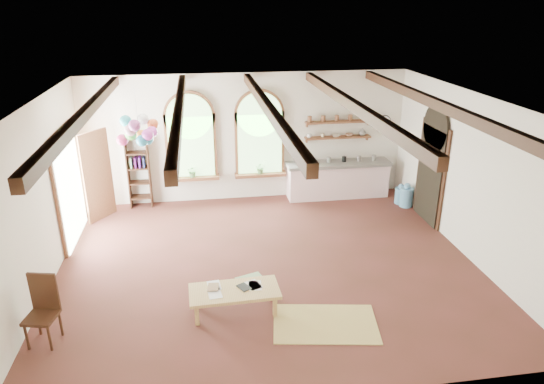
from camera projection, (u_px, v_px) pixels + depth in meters
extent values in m
plane|color=brown|center=(268.00, 264.00, 9.48)|extent=(8.00, 8.00, 0.00)
cube|color=brown|center=(191.00, 147.00, 11.90)|extent=(1.24, 0.08, 1.64)
cylinder|color=brown|center=(189.00, 117.00, 11.62)|extent=(1.24, 0.08, 1.24)
cube|color=#86C274|center=(191.00, 147.00, 11.86)|extent=(1.10, 0.04, 1.50)
cube|color=brown|center=(193.00, 178.00, 12.11)|extent=(1.30, 0.28, 0.08)
cube|color=brown|center=(260.00, 144.00, 12.14)|extent=(1.24, 0.08, 1.64)
cylinder|color=brown|center=(259.00, 114.00, 11.86)|extent=(1.24, 0.08, 1.24)
cube|color=#86C274|center=(260.00, 144.00, 12.10)|extent=(1.10, 0.04, 1.50)
cube|color=brown|center=(260.00, 175.00, 12.35)|extent=(1.30, 0.28, 0.08)
cube|color=brown|center=(69.00, 188.00, 10.14)|extent=(0.10, 1.90, 2.50)
cube|color=black|center=(430.00, 175.00, 11.01)|extent=(0.10, 1.30, 2.40)
cube|color=silver|center=(338.00, 181.00, 12.58)|extent=(2.60, 0.55, 0.86)
cube|color=gray|center=(338.00, 164.00, 12.41)|extent=(2.68, 0.62, 0.08)
cube|color=brown|center=(338.00, 137.00, 12.33)|extent=(1.70, 0.24, 0.04)
cube|color=brown|center=(339.00, 122.00, 12.18)|extent=(1.70, 0.24, 0.04)
cylinder|color=black|center=(385.00, 121.00, 12.44)|extent=(0.32, 0.04, 0.32)
cube|color=#3B2012|center=(128.00, 173.00, 11.77)|extent=(0.03, 0.32, 1.80)
cube|color=#3B2012|center=(149.00, 171.00, 11.84)|extent=(0.03, 0.32, 1.80)
cube|color=tan|center=(234.00, 291.00, 7.90)|extent=(1.49, 0.72, 0.05)
cube|color=tan|center=(197.00, 315.00, 7.65)|extent=(0.07, 0.07, 0.37)
cube|color=tan|center=(275.00, 306.00, 7.87)|extent=(0.07, 0.07, 0.37)
cube|color=tan|center=(196.00, 298.00, 8.09)|extent=(0.07, 0.07, 0.37)
cube|color=tan|center=(270.00, 290.00, 8.30)|extent=(0.07, 0.07, 0.37)
cube|color=#3B2012|center=(41.00, 317.00, 7.16)|extent=(0.51, 0.51, 0.05)
cube|color=#3B2012|center=(44.00, 292.00, 7.22)|extent=(0.43, 0.13, 0.63)
cube|color=tan|center=(325.00, 323.00, 7.73)|extent=(1.79, 1.27, 0.02)
cube|color=gray|center=(252.00, 283.00, 8.78)|extent=(0.61, 0.61, 0.08)
cylinder|color=#5E9ECB|center=(400.00, 196.00, 12.23)|extent=(0.27, 0.27, 0.41)
sphere|color=#5E9ECB|center=(401.00, 187.00, 12.14)|extent=(0.14, 0.14, 0.14)
cylinder|color=#5E9ECB|center=(406.00, 197.00, 12.04)|extent=(0.32, 0.32, 0.48)
sphere|color=#5E9ECB|center=(408.00, 186.00, 11.93)|extent=(0.17, 0.17, 0.17)
cylinder|color=silver|center=(136.00, 109.00, 9.67)|extent=(0.01, 0.01, 0.85)
sphere|color=#2B96BB|center=(148.00, 139.00, 9.87)|extent=(0.24, 0.24, 0.24)
sphere|color=#E04AD3|center=(152.00, 132.00, 9.92)|extent=(0.24, 0.24, 0.24)
sphere|color=#E35E2F|center=(153.00, 124.00, 10.02)|extent=(0.24, 0.24, 0.24)
sphere|color=white|center=(143.00, 119.00, 9.92)|extent=(0.24, 0.24, 0.24)
sphere|color=orange|center=(142.00, 135.00, 10.14)|extent=(0.24, 0.24, 0.24)
sphere|color=#439E7B|center=(134.00, 129.00, 10.12)|extent=(0.24, 0.24, 0.24)
sphere|color=#C75E9F|center=(132.00, 126.00, 9.90)|extent=(0.24, 0.24, 0.24)
sphere|color=#2DB4C3|center=(126.00, 121.00, 9.80)|extent=(0.24, 0.24, 0.24)
sphere|color=#D72F72|center=(122.00, 140.00, 9.80)|extent=(0.24, 0.24, 0.24)
sphere|color=#55BE43|center=(131.00, 134.00, 9.74)|extent=(0.24, 0.24, 0.24)
sphere|color=#D099A6|center=(130.00, 130.00, 9.58)|extent=(0.24, 0.24, 0.24)
sphere|color=#AA4896|center=(135.00, 125.00, 9.45)|extent=(0.24, 0.24, 0.24)
sphere|color=#2B96BB|center=(142.00, 141.00, 9.75)|extent=(0.24, 0.24, 0.24)
sphere|color=#E04AD3|center=(148.00, 135.00, 9.72)|extent=(0.24, 0.24, 0.24)
imported|color=olive|center=(208.00, 287.00, 7.94)|extent=(0.20, 0.27, 0.02)
cube|color=black|center=(244.00, 287.00, 7.95)|extent=(0.26, 0.29, 0.01)
imported|color=#598C4C|center=(193.00, 171.00, 12.01)|extent=(0.27, 0.23, 0.30)
imported|color=#598C4C|center=(261.00, 168.00, 12.25)|extent=(0.27, 0.23, 0.30)
imported|color=white|center=(309.00, 136.00, 12.20)|extent=(0.12, 0.10, 0.10)
imported|color=beige|center=(323.00, 135.00, 12.25)|extent=(0.10, 0.10, 0.09)
imported|color=beige|center=(336.00, 136.00, 12.31)|extent=(0.22, 0.22, 0.05)
imported|color=#8C664C|center=(349.00, 135.00, 12.35)|extent=(0.20, 0.20, 0.06)
imported|color=slate|center=(363.00, 132.00, 12.38)|extent=(0.18, 0.18, 0.19)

